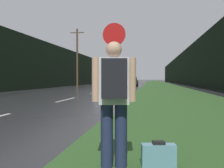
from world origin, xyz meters
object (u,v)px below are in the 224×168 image
object	(u,v)px
stop_sign	(114,58)
car_oncoming	(118,82)
hitchhiker_with_backpack	(114,96)
suitcase	(159,156)
car_passing_far	(132,82)
delivery_truck	(131,77)
car_passing_near	(112,85)

from	to	relation	value
stop_sign	car_oncoming	bearing A→B (deg)	97.87
hitchhiker_with_backpack	suitcase	xyz separation A→B (m)	(0.59, 0.13, -0.81)
car_passing_far	delivery_truck	xyz separation A→B (m)	(-3.41, 38.15, 1.10)
suitcase	car_passing_far	bearing A→B (deg)	85.58
delivery_truck	car_passing_far	bearing A→B (deg)	-84.89
stop_sign	hitchhiker_with_backpack	world-z (taller)	stop_sign
car_passing_far	car_oncoming	size ratio (longest dim) A/B	0.98
car_passing_near	car_oncoming	bearing A→B (deg)	-82.89
car_oncoming	stop_sign	bearing A→B (deg)	-82.13
hitchhiker_with_backpack	car_oncoming	bearing A→B (deg)	88.27
stop_sign	delivery_truck	world-z (taller)	delivery_truck
car_oncoming	hitchhiker_with_backpack	bearing A→B (deg)	-82.02
car_passing_near	car_passing_far	xyz separation A→B (m)	(0.00, 19.13, 0.08)
car_passing_near	delivery_truck	distance (m)	57.39
hitchhiker_with_backpack	car_oncoming	xyz separation A→B (m)	(-6.05, 43.12, -0.33)
car_oncoming	suitcase	bearing A→B (deg)	-81.22
hitchhiker_with_backpack	car_passing_near	distance (m)	16.02
suitcase	car_passing_near	bearing A→B (deg)	91.93
car_passing_near	car_oncoming	xyz separation A→B (m)	(-3.41, 27.33, -0.02)
suitcase	hitchhiker_with_backpack	bearing A→B (deg)	-177.13
stop_sign	suitcase	xyz separation A→B (m)	(1.28, -4.28, -1.70)
suitcase	car_passing_far	xyz separation A→B (m)	(-3.23, 34.79, 0.58)
stop_sign	hitchhiker_with_backpack	bearing A→B (deg)	-81.06
hitchhiker_with_backpack	delivery_truck	size ratio (longest dim) A/B	0.22
suitcase	car_passing_near	xyz separation A→B (m)	(-3.23, 15.66, 0.50)
delivery_truck	hitchhiker_with_backpack	bearing A→B (deg)	-85.27
suitcase	car_passing_near	world-z (taller)	car_passing_near
car_passing_near	stop_sign	bearing A→B (deg)	99.69
car_oncoming	delivery_truck	xyz separation A→B (m)	(0.00, 29.95, 1.19)
hitchhiker_with_backpack	car_passing_near	bearing A→B (deg)	89.77
stop_sign	car_oncoming	size ratio (longest dim) A/B	0.73
car_passing_far	car_oncoming	world-z (taller)	car_passing_far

